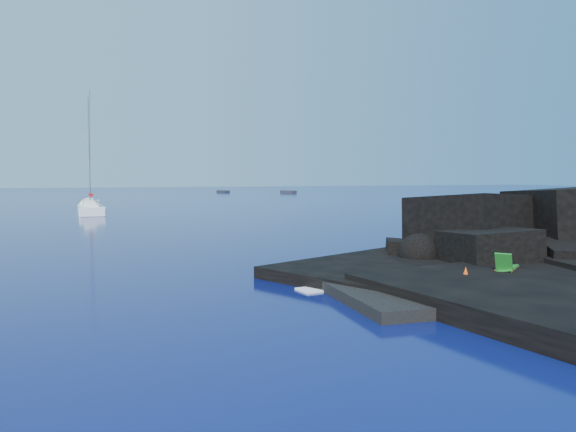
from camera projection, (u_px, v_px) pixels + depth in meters
name	position (u px, v px, depth m)	size (l,w,h in m)	color
ground	(345.00, 309.00, 16.42)	(400.00, 400.00, 0.00)	#030330
beach	(458.00, 293.00, 18.59)	(8.50, 6.00, 0.70)	black
surf_foam	(395.00, 271.00, 22.93)	(10.00, 8.00, 0.06)	white
sailboat	(91.00, 214.00, 58.23)	(2.45, 11.69, 12.26)	white
deck_chair	(507.00, 263.00, 19.55)	(1.50, 0.66, 1.03)	#197120
towel	(405.00, 283.00, 18.47)	(1.89, 0.90, 0.05)	white
sunbather	(405.00, 278.00, 18.46)	(1.69, 0.41, 0.23)	tan
marker_cone	(466.00, 275.00, 18.58)	(0.34, 0.34, 0.53)	#F3470C
distant_boat_a	(223.00, 193.00, 137.68)	(1.26, 4.06, 0.54)	#25252A
distant_boat_b	(288.00, 193.00, 133.47)	(1.42, 4.56, 0.61)	#2A2A2F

